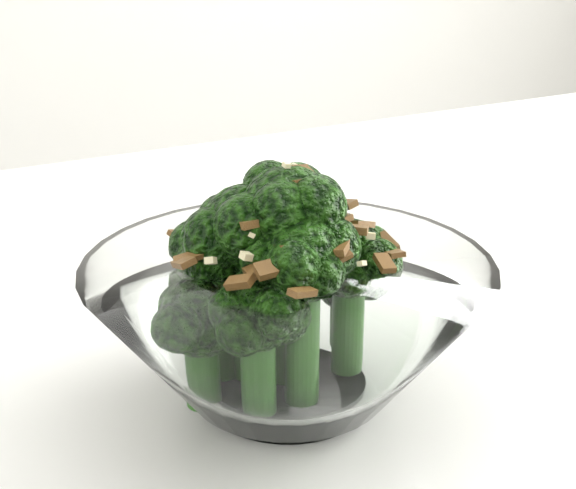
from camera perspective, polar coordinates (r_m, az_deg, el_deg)
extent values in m
cube|color=white|center=(0.69, 10.29, -2.38)|extent=(1.34, 1.03, 0.04)
cylinder|color=white|center=(1.41, 17.98, -7.07)|extent=(0.04, 0.04, 0.71)
cylinder|color=white|center=(0.49, 0.00, -9.56)|extent=(0.09, 0.09, 0.01)
cylinder|color=#235315|center=(0.46, 0.00, -4.35)|extent=(0.02, 0.02, 0.08)
sphere|color=#1C4A0D|center=(0.44, 0.00, 1.95)|extent=(0.05, 0.05, 0.05)
cylinder|color=#235315|center=(0.45, -5.56, -8.10)|extent=(0.02, 0.02, 0.04)
sphere|color=#1C4A0D|center=(0.44, -5.69, -4.75)|extent=(0.04, 0.04, 0.04)
cylinder|color=#235315|center=(0.44, 0.93, -6.38)|extent=(0.02, 0.02, 0.07)
sphere|color=#1C4A0D|center=(0.42, 0.96, -0.88)|extent=(0.04, 0.04, 0.04)
cylinder|color=#235315|center=(0.44, -1.92, -8.32)|extent=(0.02, 0.02, 0.05)
sphere|color=#1C4A0D|center=(0.42, -1.98, -4.27)|extent=(0.04, 0.04, 0.04)
cylinder|color=#235315|center=(0.47, -4.47, -5.71)|extent=(0.02, 0.02, 0.05)
sphere|color=#1C4A0D|center=(0.46, -4.60, -1.50)|extent=(0.04, 0.04, 0.04)
cylinder|color=#235315|center=(0.51, 3.74, -4.46)|extent=(0.02, 0.02, 0.04)
sphere|color=#1C4A0D|center=(0.50, 3.83, -1.34)|extent=(0.04, 0.04, 0.04)
cylinder|color=#235315|center=(0.48, 3.91, -5.23)|extent=(0.02, 0.02, 0.06)
sphere|color=#1C4A0D|center=(0.46, 4.03, -0.93)|extent=(0.04, 0.04, 0.04)
cylinder|color=#235315|center=(0.51, -0.93, -4.25)|extent=(0.02, 0.02, 0.04)
sphere|color=#1C4A0D|center=(0.50, -0.95, -1.03)|extent=(0.04, 0.04, 0.04)
cylinder|color=#235315|center=(0.47, -2.63, -4.69)|extent=(0.02, 0.02, 0.07)
sphere|color=#1C4A0D|center=(0.45, -2.73, 0.88)|extent=(0.05, 0.05, 0.05)
cube|color=brown|center=(0.42, 2.27, 0.70)|extent=(0.01, 0.01, 0.01)
cube|color=brown|center=(0.42, -0.34, 3.52)|extent=(0.01, 0.01, 0.01)
cube|color=brown|center=(0.40, -3.14, -2.44)|extent=(0.01, 0.01, 0.01)
cube|color=brown|center=(0.40, 0.94, -3.11)|extent=(0.02, 0.01, 0.01)
cube|color=brown|center=(0.43, -4.06, 1.01)|extent=(0.01, 0.01, 0.01)
cube|color=brown|center=(0.41, 3.50, -0.17)|extent=(0.01, 0.01, 0.01)
cube|color=brown|center=(0.47, 3.66, 2.62)|extent=(0.01, 0.02, 0.01)
cube|color=brown|center=(0.45, -5.08, 1.68)|extent=(0.01, 0.01, 0.01)
cube|color=brown|center=(0.44, 0.41, 4.96)|extent=(0.01, 0.01, 0.01)
cube|color=brown|center=(0.43, -6.42, -0.83)|extent=(0.02, 0.01, 0.01)
cube|color=brown|center=(0.47, -1.01, 2.83)|extent=(0.01, 0.02, 0.01)
cube|color=brown|center=(0.42, -3.52, 1.24)|extent=(0.01, 0.01, 0.00)
cube|color=brown|center=(0.44, -0.78, 4.30)|extent=(0.01, 0.01, 0.01)
cube|color=brown|center=(0.49, -3.94, 1.53)|extent=(0.01, 0.01, 0.01)
cube|color=brown|center=(0.43, 0.35, 4.06)|extent=(0.01, 0.01, 0.01)
cube|color=brown|center=(0.41, -0.39, -0.30)|extent=(0.01, 0.01, 0.01)
cube|color=brown|center=(0.43, 2.33, 2.69)|extent=(0.01, 0.02, 0.01)
cube|color=brown|center=(0.43, 3.34, 1.73)|extent=(0.01, 0.02, 0.01)
cube|color=brown|center=(0.48, 0.96, 3.04)|extent=(0.02, 0.01, 0.01)
cube|color=brown|center=(0.41, -2.18, -1.77)|extent=(0.01, 0.01, 0.01)
cube|color=brown|center=(0.43, 4.33, 0.99)|extent=(0.01, 0.01, 0.01)
cube|color=brown|center=(0.47, -2.09, 2.92)|extent=(0.01, 0.02, 0.01)
cube|color=brown|center=(0.47, -2.09, 2.80)|extent=(0.01, 0.02, 0.00)
cube|color=brown|center=(0.47, -6.92, 0.41)|extent=(0.01, 0.02, 0.01)
cube|color=brown|center=(0.42, 3.25, -0.33)|extent=(0.01, 0.02, 0.01)
cube|color=brown|center=(0.43, -0.48, 3.99)|extent=(0.02, 0.01, 0.01)
cube|color=brown|center=(0.46, -0.75, 4.13)|extent=(0.02, 0.01, 0.01)
cube|color=brown|center=(0.48, 0.89, 2.59)|extent=(0.01, 0.02, 0.01)
cube|color=brown|center=(0.45, 6.38, 0.10)|extent=(0.01, 0.02, 0.01)
cube|color=brown|center=(0.49, 2.36, 2.31)|extent=(0.01, 0.01, 0.01)
cube|color=brown|center=(0.48, 0.63, 2.87)|extent=(0.01, 0.01, 0.01)
cube|color=brown|center=(0.44, 1.17, 4.62)|extent=(0.01, 0.01, 0.01)
cube|color=brown|center=(0.42, -2.33, 1.39)|extent=(0.01, 0.01, 0.01)
cube|color=brown|center=(0.44, -3.33, 2.52)|extent=(0.02, 0.02, 0.01)
cube|color=brown|center=(0.43, -6.75, -1.16)|extent=(0.01, 0.02, 0.01)
cube|color=brown|center=(0.42, 6.26, -1.20)|extent=(0.01, 0.01, 0.01)
cube|color=brown|center=(0.44, 6.79, -0.58)|extent=(0.01, 0.02, 0.01)
cube|color=brown|center=(0.44, 2.10, 2.96)|extent=(0.01, 0.01, 0.01)
cube|color=brown|center=(0.45, 4.80, 1.33)|extent=(0.02, 0.01, 0.01)
cube|color=brown|center=(0.40, -1.25, -1.59)|extent=(0.01, 0.01, 0.01)
cube|color=brown|center=(0.48, 2.92, 1.99)|extent=(0.01, 0.01, 0.00)
cube|color=beige|center=(0.44, -4.61, 1.53)|extent=(0.00, 0.00, 0.00)
cube|color=beige|center=(0.44, 2.72, 3.13)|extent=(0.00, 0.00, 0.00)
cube|color=beige|center=(0.44, 5.36, 0.56)|extent=(0.01, 0.01, 0.00)
cube|color=beige|center=(0.44, -0.22, 4.65)|extent=(0.00, 0.00, 0.00)
cube|color=beige|center=(0.44, 0.41, 5.00)|extent=(0.01, 0.01, 0.00)
cube|color=beige|center=(0.45, -4.63, 1.70)|extent=(0.00, 0.00, 0.00)
cube|color=beige|center=(0.41, 1.85, -0.47)|extent=(0.01, 0.01, 0.00)
cube|color=beige|center=(0.42, 2.72, 0.89)|extent=(0.00, 0.01, 0.00)
cube|color=beige|center=(0.50, -0.69, 2.21)|extent=(0.00, 0.00, 0.00)
cube|color=beige|center=(0.41, -2.72, -0.75)|extent=(0.01, 0.01, 0.00)
cube|color=beige|center=(0.43, 2.76, 2.72)|extent=(0.01, 0.01, 0.01)
cube|color=beige|center=(0.45, 3.16, 2.94)|extent=(0.00, 0.00, 0.00)
cube|color=beige|center=(0.42, 1.89, 1.60)|extent=(0.00, 0.01, 0.00)
cube|color=beige|center=(0.43, -0.93, 3.55)|extent=(0.00, 0.00, 0.00)
cube|color=beige|center=(0.41, 4.80, -1.23)|extent=(0.00, 0.01, 0.00)
cube|color=beige|center=(0.46, -4.63, 2.01)|extent=(0.00, 0.01, 0.01)
cube|color=beige|center=(0.47, 2.05, 3.02)|extent=(0.00, 0.01, 0.00)
cube|color=beige|center=(0.43, -0.10, 5.16)|extent=(0.00, 0.00, 0.00)
cube|color=beige|center=(0.48, 0.89, 2.93)|extent=(0.01, 0.01, 0.00)
cube|color=beige|center=(0.42, -5.02, -1.05)|extent=(0.01, 0.01, 0.01)
cube|color=beige|center=(0.41, -2.36, 0.62)|extent=(0.00, 0.00, 0.00)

